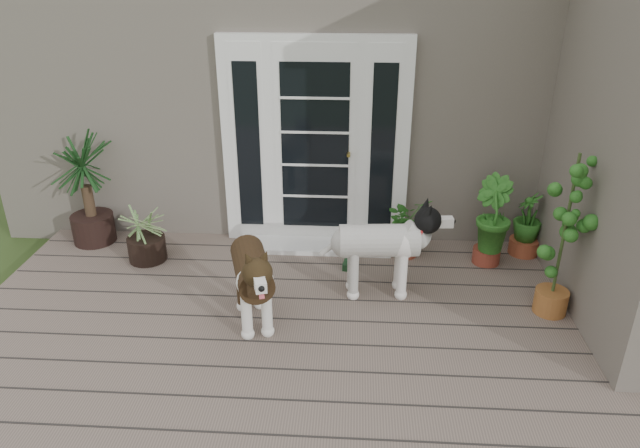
{
  "coord_description": "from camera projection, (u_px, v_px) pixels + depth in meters",
  "views": [
    {
      "loc": [
        0.2,
        -3.06,
        2.98
      ],
      "look_at": [
        -0.1,
        1.75,
        0.7
      ],
      "focal_mm": 32.63,
      "sensor_mm": 36.0,
      "label": 1
    }
  ],
  "objects": [
    {
      "name": "deck",
      "position": [
        322.0,
        377.0,
        4.38
      ],
      "size": [
        6.2,
        4.6,
        0.12
      ],
      "primitive_type": "cube",
      "color": "#6B5B4C",
      "rests_on": "ground"
    },
    {
      "name": "house_main",
      "position": [
        341.0,
        71.0,
        7.58
      ],
      "size": [
        7.4,
        4.0,
        3.1
      ],
      "primitive_type": "cube",
      "color": "#665E54",
      "rests_on": "ground"
    },
    {
      "name": "door_unit",
      "position": [
        315.0,
        144.0,
        5.89
      ],
      "size": [
        1.9,
        0.14,
        2.15
      ],
      "primitive_type": "cube",
      "color": "white",
      "rests_on": "deck"
    },
    {
      "name": "door_step",
      "position": [
        314.0,
        245.0,
        6.16
      ],
      "size": [
        1.6,
        0.4,
        0.05
      ],
      "primitive_type": "cube",
      "color": "white",
      "rests_on": "deck"
    },
    {
      "name": "brindle_dog",
      "position": [
        253.0,
        283.0,
        4.77
      ],
      "size": [
        0.64,
        0.99,
        0.76
      ],
      "primitive_type": null,
      "rotation": [
        0.0,
        0.0,
        3.43
      ],
      "color": "#3E2A16",
      "rests_on": "deck"
    },
    {
      "name": "white_dog",
      "position": [
        378.0,
        255.0,
        5.18
      ],
      "size": [
        0.98,
        0.48,
        0.79
      ],
      "primitive_type": null,
      "rotation": [
        0.0,
        0.0,
        -1.49
      ],
      "color": "white",
      "rests_on": "deck"
    },
    {
      "name": "spider_plant",
      "position": [
        144.0,
        230.0,
        5.79
      ],
      "size": [
        0.73,
        0.73,
        0.67
      ],
      "primitive_type": null,
      "rotation": [
        0.0,
        0.0,
        -0.17
      ],
      "color": "#91B16D",
      "rests_on": "deck"
    },
    {
      "name": "yucca",
      "position": [
        87.0,
        189.0,
        6.05
      ],
      "size": [
        1.01,
        1.01,
        1.21
      ],
      "primitive_type": null,
      "rotation": [
        0.0,
        0.0,
        0.24
      ],
      "color": "black",
      "rests_on": "deck"
    },
    {
      "name": "herb_a",
      "position": [
        406.0,
        231.0,
        5.9
      ],
      "size": [
        0.6,
        0.6,
        0.56
      ],
      "primitive_type": "imported",
      "rotation": [
        0.0,
        0.0,
        0.54
      ],
      "color": "#22631C",
      "rests_on": "deck"
    },
    {
      "name": "herb_b",
      "position": [
        489.0,
        232.0,
        5.73
      ],
      "size": [
        0.59,
        0.59,
        0.68
      ],
      "primitive_type": "imported",
      "rotation": [
        0.0,
        0.0,
        1.93
      ],
      "color": "#265B1A",
      "rests_on": "deck"
    },
    {
      "name": "herb_c",
      "position": [
        526.0,
        230.0,
        5.94
      ],
      "size": [
        0.4,
        0.4,
        0.53
      ],
      "primitive_type": "imported",
      "rotation": [
        0.0,
        0.0,
        4.51
      ],
      "color": "#1A5B1F",
      "rests_on": "deck"
    },
    {
      "name": "sapling",
      "position": [
        564.0,
        235.0,
        4.75
      ],
      "size": [
        0.56,
        0.56,
        1.5
      ],
      "primitive_type": null,
      "rotation": [
        0.0,
        0.0,
        -0.35
      ],
      "color": "#275C1A",
      "rests_on": "deck"
    },
    {
      "name": "clog_left",
      "position": [
        349.0,
        262.0,
        5.79
      ],
      "size": [
        0.17,
        0.31,
        0.09
      ],
      "primitive_type": null,
      "rotation": [
        0.0,
        0.0,
        -0.13
      ],
      "color": "black",
      "rests_on": "deck"
    },
    {
      "name": "clog_right",
      "position": [
        404.0,
        248.0,
        6.04
      ],
      "size": [
        0.29,
        0.37,
        0.1
      ],
      "primitive_type": null,
      "rotation": [
        0.0,
        0.0,
        -0.46
      ],
      "color": "black",
      "rests_on": "deck"
    }
  ]
}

